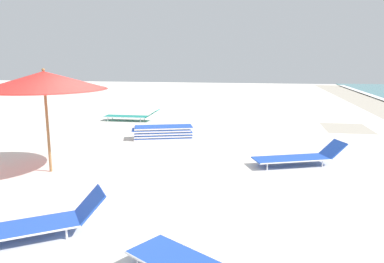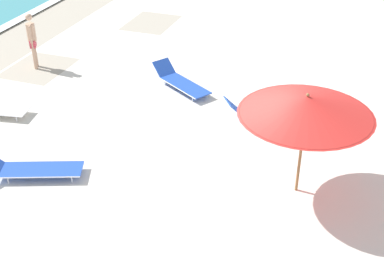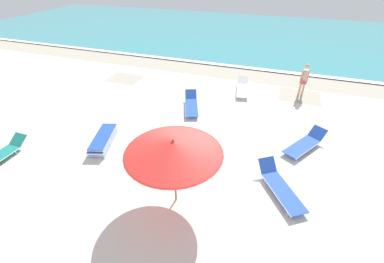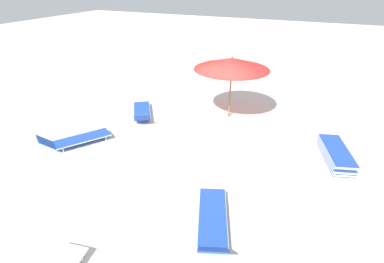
{
  "view_description": "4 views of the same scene",
  "coord_description": "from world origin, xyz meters",
  "px_view_note": "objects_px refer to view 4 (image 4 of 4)",
  "views": [
    {
      "loc": [
        7.4,
        2.89,
        2.56
      ],
      "look_at": [
        0.15,
        1.66,
        1.09
      ],
      "focal_mm": 35.0,
      "sensor_mm": 36.0,
      "label": 1
    },
    {
      "loc": [
        -9.54,
        -2.63,
        6.98
      ],
      "look_at": [
        0.12,
        0.82,
        0.83
      ],
      "focal_mm": 50.0,
      "sensor_mm": 36.0,
      "label": 2
    },
    {
      "loc": [
        2.12,
        -6.58,
        6.23
      ],
      "look_at": [
        -0.41,
        0.7,
        0.98
      ],
      "focal_mm": 24.0,
      "sensor_mm": 36.0,
      "label": 3
    },
    {
      "loc": [
        -3.12,
        8.46,
        4.86
      ],
      "look_at": [
        -0.08,
        1.71,
        0.95
      ],
      "focal_mm": 28.0,
      "sensor_mm": 36.0,
      "label": 4
    }
  ],
  "objects_px": {
    "beach_umbrella": "(232,64)",
    "sun_lounger_under_umbrella": "(75,139)",
    "lounger_stack": "(336,155)",
    "sun_lounger_mid_beach_solo": "(213,222)",
    "sun_lounger_near_water_right": "(142,112)"
  },
  "relations": [
    {
      "from": "beach_umbrella",
      "to": "sun_lounger_under_umbrella",
      "type": "height_order",
      "value": "beach_umbrella"
    },
    {
      "from": "lounger_stack",
      "to": "sun_lounger_mid_beach_solo",
      "type": "relative_size",
      "value": 0.89
    },
    {
      "from": "beach_umbrella",
      "to": "sun_lounger_near_water_right",
      "type": "height_order",
      "value": "beach_umbrella"
    },
    {
      "from": "sun_lounger_under_umbrella",
      "to": "sun_lounger_near_water_right",
      "type": "bearing_deg",
      "value": -74.03
    },
    {
      "from": "beach_umbrella",
      "to": "lounger_stack",
      "type": "relative_size",
      "value": 1.34
    },
    {
      "from": "beach_umbrella",
      "to": "sun_lounger_near_water_right",
      "type": "xyz_separation_m",
      "value": [
        2.99,
        1.41,
        -1.84
      ]
    },
    {
      "from": "lounger_stack",
      "to": "sun_lounger_mid_beach_solo",
      "type": "distance_m",
      "value": 4.58
    },
    {
      "from": "beach_umbrella",
      "to": "sun_lounger_near_water_right",
      "type": "relative_size",
      "value": 1.27
    },
    {
      "from": "lounger_stack",
      "to": "sun_lounger_near_water_right",
      "type": "distance_m",
      "value": 6.78
    },
    {
      "from": "sun_lounger_near_water_right",
      "to": "sun_lounger_mid_beach_solo",
      "type": "height_order",
      "value": "sun_lounger_near_water_right"
    },
    {
      "from": "sun_lounger_under_umbrella",
      "to": "sun_lounger_near_water_right",
      "type": "height_order",
      "value": "sun_lounger_near_water_right"
    },
    {
      "from": "lounger_stack",
      "to": "sun_lounger_near_water_right",
      "type": "bearing_deg",
      "value": -19.3
    },
    {
      "from": "lounger_stack",
      "to": "sun_lounger_mid_beach_solo",
      "type": "xyz_separation_m",
      "value": [
        2.32,
        3.95,
        0.0
      ]
    },
    {
      "from": "beach_umbrella",
      "to": "lounger_stack",
      "type": "height_order",
      "value": "beach_umbrella"
    },
    {
      "from": "beach_umbrella",
      "to": "sun_lounger_mid_beach_solo",
      "type": "xyz_separation_m",
      "value": [
        -1.47,
        5.63,
        -1.84
      ]
    }
  ]
}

